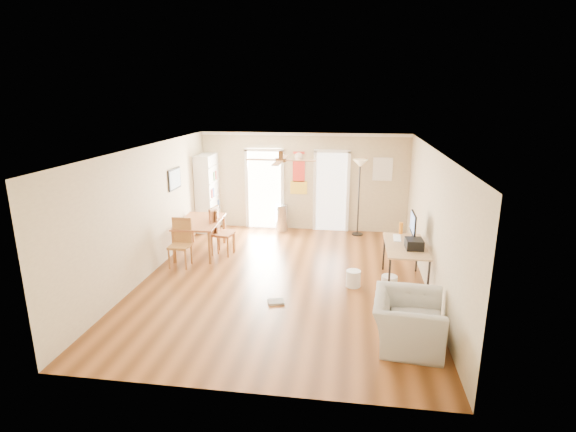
% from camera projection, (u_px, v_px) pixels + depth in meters
% --- Properties ---
extents(floor, '(7.00, 7.00, 0.00)m').
position_uv_depth(floor, '(284.00, 280.00, 8.83)').
color(floor, brown).
rests_on(floor, ground).
extents(ceiling, '(5.50, 7.00, 0.00)m').
position_uv_depth(ceiling, '(283.00, 149.00, 8.14)').
color(ceiling, silver).
rests_on(ceiling, floor).
extents(wall_back, '(5.50, 0.04, 2.60)m').
position_uv_depth(wall_back, '(303.00, 182.00, 11.83)').
color(wall_back, beige).
rests_on(wall_back, floor).
extents(wall_front, '(5.50, 0.04, 2.60)m').
position_uv_depth(wall_front, '(238.00, 296.00, 5.15)').
color(wall_front, beige).
rests_on(wall_front, floor).
extents(wall_left, '(0.04, 7.00, 2.60)m').
position_uv_depth(wall_left, '(148.00, 211.00, 8.86)').
color(wall_left, beige).
rests_on(wall_left, floor).
extents(wall_right, '(0.04, 7.00, 2.60)m').
position_uv_depth(wall_right, '(432.00, 222.00, 8.11)').
color(wall_right, beige).
rests_on(wall_right, floor).
extents(crown_molding, '(5.50, 7.00, 0.08)m').
position_uv_depth(crown_molding, '(283.00, 151.00, 8.15)').
color(crown_molding, white).
rests_on(crown_molding, wall_back).
extents(kitchen_doorway, '(0.90, 0.10, 2.10)m').
position_uv_depth(kitchen_doorway, '(265.00, 190.00, 12.02)').
color(kitchen_doorway, white).
rests_on(kitchen_doorway, wall_back).
extents(bathroom_doorway, '(0.80, 0.10, 2.10)m').
position_uv_depth(bathroom_doorway, '(331.00, 192.00, 11.78)').
color(bathroom_doorway, white).
rests_on(bathroom_doorway, wall_back).
extents(wall_decal, '(0.46, 0.03, 1.10)m').
position_uv_depth(wall_decal, '(299.00, 173.00, 11.76)').
color(wall_decal, red).
rests_on(wall_decal, wall_back).
extents(ac_grille, '(0.50, 0.04, 0.60)m').
position_uv_depth(ac_grille, '(383.00, 169.00, 11.41)').
color(ac_grille, white).
rests_on(ac_grille, wall_back).
extents(framed_poster, '(0.04, 0.66, 0.48)m').
position_uv_depth(framed_poster, '(175.00, 179.00, 10.09)').
color(framed_poster, black).
rests_on(framed_poster, wall_left).
extents(ceiling_fan, '(1.24, 1.24, 0.20)m').
position_uv_depth(ceiling_fan, '(281.00, 160.00, 7.90)').
color(ceiling_fan, '#593819').
rests_on(ceiling_fan, ceiling).
extents(bookshelf, '(0.62, 0.99, 2.04)m').
position_uv_depth(bookshelf, '(208.00, 193.00, 11.85)').
color(bookshelf, silver).
rests_on(bookshelf, floor).
extents(dining_table, '(1.01, 1.58, 0.76)m').
position_uv_depth(dining_table, '(201.00, 236.00, 10.27)').
color(dining_table, '#9D5A32').
rests_on(dining_table, floor).
extents(dining_chair_right_a, '(0.51, 0.51, 1.01)m').
position_uv_depth(dining_chair_right_a, '(225.00, 230.00, 10.32)').
color(dining_chair_right_a, '#985931').
rests_on(dining_chair_right_a, floor).
extents(dining_chair_right_b, '(0.50, 0.50, 1.08)m').
position_uv_depth(dining_chair_right_b, '(223.00, 231.00, 10.12)').
color(dining_chair_right_b, '#945D2F').
rests_on(dining_chair_right_b, floor).
extents(dining_chair_near, '(0.43, 0.43, 1.02)m').
position_uv_depth(dining_chair_near, '(180.00, 244.00, 9.39)').
color(dining_chair_near, '#AA6E37').
rests_on(dining_chair_near, floor).
extents(trash_can, '(0.35, 0.35, 0.72)m').
position_uv_depth(trash_can, '(282.00, 218.00, 11.89)').
color(trash_can, '#B0B0B3').
rests_on(trash_can, floor).
extents(torchiere_lamp, '(0.41, 0.41, 1.98)m').
position_uv_depth(torchiere_lamp, '(359.00, 198.00, 11.38)').
color(torchiere_lamp, black).
rests_on(torchiere_lamp, floor).
extents(computer_desk, '(0.75, 1.50, 0.81)m').
position_uv_depth(computer_desk, '(404.00, 265.00, 8.51)').
color(computer_desk, tan).
rests_on(computer_desk, floor).
extents(imac, '(0.10, 0.61, 0.56)m').
position_uv_depth(imac, '(413.00, 227.00, 8.54)').
color(imac, black).
rests_on(imac, computer_desk).
extents(keyboard, '(0.16, 0.45, 0.02)m').
position_uv_depth(keyboard, '(397.00, 238.00, 8.78)').
color(keyboard, white).
rests_on(keyboard, computer_desk).
extents(printer, '(0.32, 0.37, 0.18)m').
position_uv_depth(printer, '(414.00, 244.00, 8.18)').
color(printer, black).
rests_on(printer, computer_desk).
extents(orange_bottle, '(0.10, 0.10, 0.24)m').
position_uv_depth(orange_bottle, '(401.00, 228.00, 9.05)').
color(orange_bottle, orange).
rests_on(orange_bottle, computer_desk).
extents(wastebasket_a, '(0.31, 0.31, 0.32)m').
position_uv_depth(wastebasket_a, '(353.00, 279.00, 8.48)').
color(wastebasket_a, white).
rests_on(wastebasket_a, floor).
extents(wastebasket_b, '(0.30, 0.30, 0.34)m').
position_uv_depth(wastebasket_b, '(389.00, 284.00, 8.20)').
color(wastebasket_b, white).
rests_on(wastebasket_b, floor).
extents(floor_cloth, '(0.33, 0.29, 0.04)m').
position_uv_depth(floor_cloth, '(276.00, 302.00, 7.84)').
color(floor_cloth, gray).
rests_on(floor_cloth, floor).
extents(armchair, '(1.10, 1.23, 0.73)m').
position_uv_depth(armchair, '(408.00, 321.00, 6.47)').
color(armchair, '#ABABA5').
rests_on(armchair, floor).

